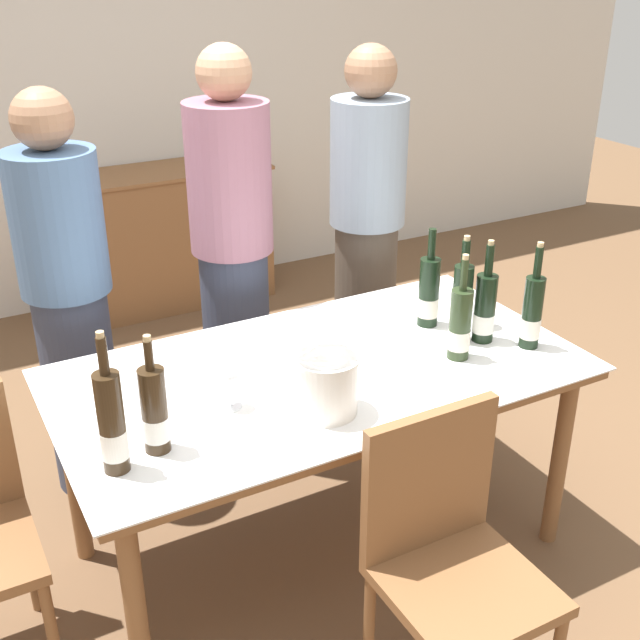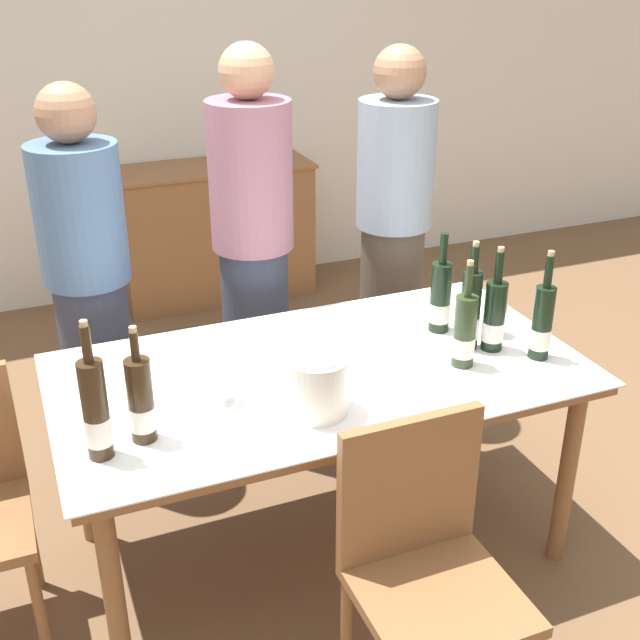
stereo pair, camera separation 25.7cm
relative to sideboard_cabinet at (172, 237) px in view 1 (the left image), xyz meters
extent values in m
plane|color=brown|center=(-0.29, -2.40, -0.41)|extent=(12.00, 12.00, 0.00)
cube|color=silver|center=(-0.29, 0.29, 0.99)|extent=(8.00, 0.10, 2.80)
cube|color=brown|center=(0.00, 0.00, -0.01)|extent=(1.15, 0.44, 0.81)
cube|color=brown|center=(0.00, 0.00, 0.40)|extent=(1.18, 0.46, 0.02)
cylinder|color=brown|center=(-1.06, -2.76, -0.06)|extent=(0.06, 0.06, 0.71)
cylinder|color=brown|center=(0.49, -2.76, -0.06)|extent=(0.06, 0.06, 0.71)
cylinder|color=brown|center=(-1.06, -2.03, -0.06)|extent=(0.06, 0.06, 0.71)
cylinder|color=brown|center=(0.49, -2.03, -0.06)|extent=(0.06, 0.06, 0.71)
cube|color=brown|center=(-0.29, -2.40, 0.31)|extent=(1.71, 0.90, 0.04)
cube|color=white|center=(-0.29, -2.40, 0.33)|extent=(1.74, 0.93, 0.01)
cylinder|color=white|center=(-0.40, -2.63, 0.43)|extent=(0.19, 0.19, 0.19)
cylinder|color=white|center=(-0.40, -2.63, 0.51)|extent=(0.20, 0.20, 0.01)
cylinder|color=black|center=(0.25, -2.44, 0.47)|extent=(0.07, 0.07, 0.28)
cylinder|color=white|center=(0.25, -2.44, 0.41)|extent=(0.07, 0.07, 0.08)
cylinder|color=black|center=(0.25, -2.44, 0.66)|extent=(0.03, 0.03, 0.09)
cylinder|color=tan|center=(0.25, -2.44, 0.72)|extent=(0.02, 0.02, 0.02)
cylinder|color=#332314|center=(-1.03, -2.62, 0.48)|extent=(0.07, 0.07, 0.29)
cylinder|color=white|center=(-1.03, -2.62, 0.41)|extent=(0.07, 0.07, 0.08)
cylinder|color=#332314|center=(-1.03, -2.62, 0.68)|extent=(0.03, 0.03, 0.10)
cylinder|color=tan|center=(-1.03, -2.62, 0.74)|extent=(0.02, 0.02, 0.02)
cylinder|color=black|center=(0.32, -2.48, 0.46)|extent=(0.07, 0.07, 0.25)
cylinder|color=white|center=(0.32, -2.48, 0.40)|extent=(0.08, 0.08, 0.07)
cylinder|color=black|center=(0.32, -2.48, 0.63)|extent=(0.03, 0.03, 0.11)
cylinder|color=tan|center=(0.32, -2.48, 0.70)|extent=(0.02, 0.02, 0.02)
cylinder|color=black|center=(0.22, -2.28, 0.46)|extent=(0.07, 0.07, 0.26)
cylinder|color=silver|center=(0.22, -2.28, 0.41)|extent=(0.08, 0.08, 0.07)
cylinder|color=black|center=(0.22, -2.28, 0.65)|extent=(0.03, 0.03, 0.11)
cylinder|color=#332314|center=(-0.90, -2.58, 0.46)|extent=(0.07, 0.07, 0.25)
cylinder|color=white|center=(-0.90, -2.58, 0.40)|extent=(0.07, 0.07, 0.07)
cylinder|color=#332314|center=(-0.90, -2.58, 0.63)|extent=(0.02, 0.02, 0.09)
cylinder|color=tan|center=(-0.90, -2.58, 0.68)|extent=(0.02, 0.02, 0.02)
cylinder|color=black|center=(0.43, -2.60, 0.46)|extent=(0.07, 0.07, 0.26)
cylinder|color=silver|center=(0.43, -2.60, 0.41)|extent=(0.07, 0.07, 0.07)
cylinder|color=black|center=(0.43, -2.60, 0.65)|extent=(0.03, 0.03, 0.11)
cylinder|color=tan|center=(0.43, -2.60, 0.71)|extent=(0.02, 0.02, 0.02)
cylinder|color=#28381E|center=(0.16, -2.54, 0.46)|extent=(0.07, 0.07, 0.25)
cylinder|color=silver|center=(0.16, -2.54, 0.40)|extent=(0.08, 0.08, 0.07)
cylinder|color=#28381E|center=(0.16, -2.54, 0.63)|extent=(0.02, 0.02, 0.11)
cylinder|color=tan|center=(0.16, -2.54, 0.70)|extent=(0.02, 0.02, 0.02)
cylinder|color=white|center=(0.39, -2.40, 0.34)|extent=(0.08, 0.08, 0.00)
cylinder|color=white|center=(0.39, -2.40, 0.38)|extent=(0.01, 0.01, 0.07)
sphere|color=white|center=(0.39, -2.40, 0.44)|extent=(0.07, 0.07, 0.07)
cylinder|color=white|center=(-0.29, -2.42, 0.34)|extent=(0.07, 0.07, 0.00)
cylinder|color=white|center=(-0.29, -2.42, 0.37)|extent=(0.01, 0.01, 0.07)
sphere|color=white|center=(-0.29, -2.42, 0.43)|extent=(0.08, 0.08, 0.08)
cylinder|color=white|center=(-0.64, -2.48, 0.34)|extent=(0.06, 0.06, 0.00)
cylinder|color=white|center=(-0.64, -2.48, 0.38)|extent=(0.01, 0.01, 0.08)
sphere|color=white|center=(-0.64, -2.48, 0.45)|extent=(0.07, 0.07, 0.07)
cylinder|color=brown|center=(-1.27, -2.58, -0.20)|extent=(0.03, 0.03, 0.42)
cylinder|color=brown|center=(-1.27, -2.21, -0.20)|extent=(0.03, 0.03, 0.42)
cylinder|color=brown|center=(-0.45, -2.99, -0.20)|extent=(0.03, 0.03, 0.42)
cylinder|color=brown|center=(-0.08, -2.99, -0.20)|extent=(0.03, 0.03, 0.42)
cube|color=brown|center=(-0.26, -3.17, 0.03)|extent=(0.42, 0.42, 0.04)
cube|color=brown|center=(-0.26, -2.98, 0.26)|extent=(0.42, 0.04, 0.44)
cylinder|color=#383F56|center=(-0.91, -1.58, 0.01)|extent=(0.28, 0.28, 0.85)
cylinder|color=#4C6B93|center=(-0.91, -1.58, 0.70)|extent=(0.33, 0.33, 0.52)
sphere|color=#A37556|center=(-0.91, -1.58, 1.07)|extent=(0.21, 0.21, 0.21)
cylinder|color=#383F56|center=(-0.26, -1.61, 0.04)|extent=(0.28, 0.28, 0.91)
cylinder|color=#9E667A|center=(-0.26, -1.61, 0.78)|extent=(0.33, 0.33, 0.58)
sphere|color=tan|center=(-0.26, -1.61, 1.18)|extent=(0.21, 0.21, 0.21)
cylinder|color=#51473D|center=(0.40, -1.57, 0.04)|extent=(0.28, 0.28, 0.90)
cylinder|color=#8C9EB2|center=(0.40, -1.57, 0.76)|extent=(0.33, 0.33, 0.54)
sphere|color=#A37556|center=(0.40, -1.57, 1.13)|extent=(0.22, 0.22, 0.22)
camera|label=1|loc=(-1.40, -4.43, 1.62)|focal=45.00mm
camera|label=2|loc=(-1.17, -4.54, 1.62)|focal=45.00mm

